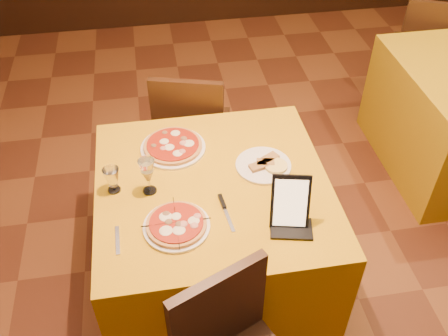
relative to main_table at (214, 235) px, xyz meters
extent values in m
cube|color=#5E2D19|center=(0.39, -0.27, -0.38)|extent=(6.00, 7.00, 0.01)
cube|color=#CF980D|center=(0.00, 0.00, 0.00)|extent=(1.10, 1.10, 0.75)
cylinder|color=white|center=(-0.19, -0.24, 0.38)|extent=(0.29, 0.29, 0.01)
cylinder|color=#AD4C23|center=(-0.19, -0.24, 0.40)|extent=(0.26, 0.26, 0.02)
cylinder|color=white|center=(-0.16, 0.28, 0.38)|extent=(0.33, 0.33, 0.01)
cylinder|color=#AD4C23|center=(-0.16, 0.28, 0.40)|extent=(0.30, 0.30, 0.02)
cylinder|color=white|center=(0.26, 0.08, 0.38)|extent=(0.27, 0.27, 0.01)
cylinder|color=olive|center=(0.26, 0.08, 0.40)|extent=(0.17, 0.17, 0.02)
cube|color=black|center=(0.29, -0.29, 0.49)|extent=(0.18, 0.13, 0.23)
cube|color=silver|center=(0.03, -0.21, 0.38)|extent=(0.04, 0.20, 0.01)
cube|color=silver|center=(-0.45, -0.28, 0.38)|extent=(0.02, 0.16, 0.01)
cube|color=silver|center=(-0.08, 0.32, 0.38)|extent=(0.02, 0.14, 0.01)
camera|label=1|loc=(-0.23, -1.68, 2.01)|focal=40.00mm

